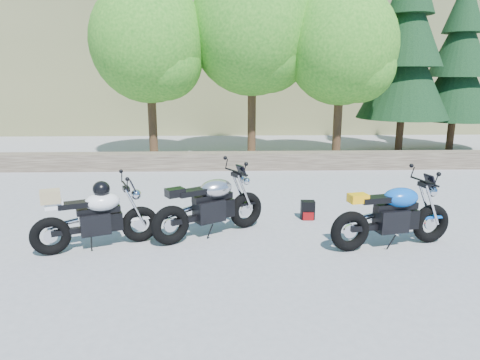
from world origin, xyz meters
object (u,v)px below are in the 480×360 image
Objects in this scene: white_bike at (95,216)px; blue_bike at (393,216)px; backpack at (308,210)px; silver_bike at (211,206)px.

white_bike is 0.89× the size of blue_bike.
white_bike reaches higher than blue_bike.
blue_bike reaches higher than backpack.
silver_bike is 3.01m from blue_bike.
white_bike is at bearing -156.81° from backpack.
backpack is at bearing -7.53° from silver_bike.
silver_bike is 1.89m from white_bike.
blue_bike is 5.92× the size of backpack.
blue_bike is (2.95, -0.59, -0.01)m from silver_bike.
silver_bike is at bearing 155.92° from blue_bike.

